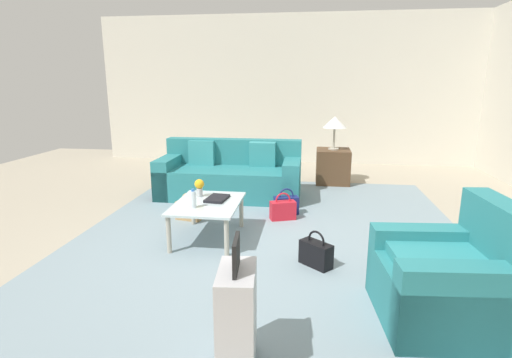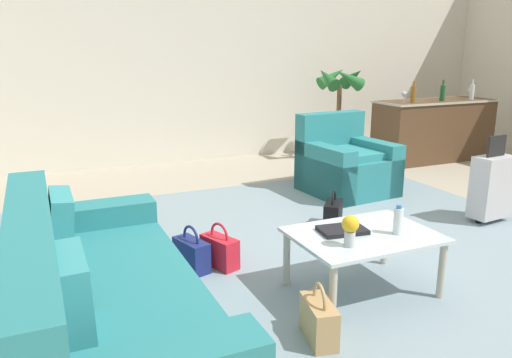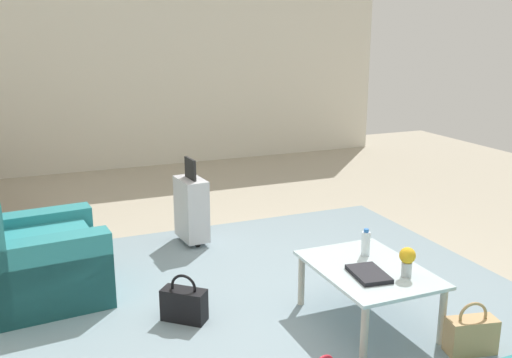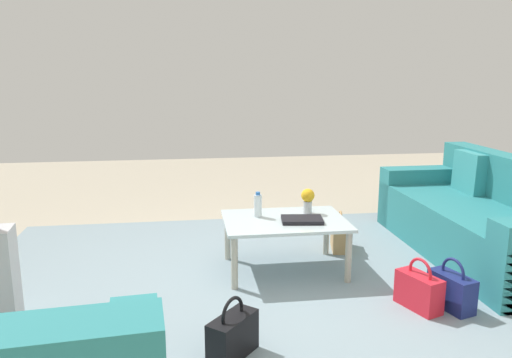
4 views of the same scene
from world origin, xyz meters
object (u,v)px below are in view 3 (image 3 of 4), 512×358
(coffee_table_book, at_px, (369,274))
(handbag_black, at_px, (184,304))
(suitcase_silver, at_px, (191,208))
(handbag_tan, at_px, (471,335))
(armchair, at_px, (32,263))
(water_bottle, at_px, (366,243))
(flower_vase, at_px, (407,259))
(coffee_table, at_px, (368,275))

(coffee_table_book, xyz_separation_m, handbag_black, (0.65, 1.11, -0.31))
(suitcase_silver, relative_size, handbag_black, 2.37)
(handbag_tan, bearing_deg, handbag_black, 55.07)
(armchair, relative_size, water_bottle, 4.82)
(suitcase_silver, bearing_deg, flower_vase, -159.05)
(suitcase_silver, relative_size, handbag_tan, 2.37)
(water_bottle, relative_size, flower_vase, 1.00)
(handbag_tan, bearing_deg, coffee_table_book, 46.20)
(water_bottle, distance_m, suitcase_silver, 1.98)
(flower_vase, xyz_separation_m, handbag_black, (0.75, 1.34, -0.42))
(water_bottle, relative_size, handbag_tan, 0.57)
(coffee_table, relative_size, suitcase_silver, 1.13)
(water_bottle, xyz_separation_m, coffee_table_book, (-0.32, 0.18, -0.08))
(handbag_black, bearing_deg, coffee_table_book, -120.28)
(armchair, relative_size, handbag_black, 2.75)
(flower_vase, xyz_separation_m, handbag_tan, (-0.37, -0.26, -0.42))
(water_bottle, distance_m, handbag_tan, 0.93)
(suitcase_silver, bearing_deg, coffee_table, -160.71)
(coffee_table, relative_size, handbag_tan, 2.68)
(suitcase_silver, bearing_deg, handbag_black, 161.63)
(coffee_table_book, bearing_deg, coffee_table, -26.62)
(coffee_table, height_order, suitcase_silver, suitcase_silver)
(coffee_table, distance_m, suitcase_silver, 2.12)
(coffee_table, height_order, handbag_tan, coffee_table)
(flower_vase, relative_size, handbag_black, 0.57)
(armchair, bearing_deg, flower_vase, -123.10)
(coffee_table_book, bearing_deg, handbag_tan, -126.73)
(armchair, distance_m, handbag_tan, 3.20)
(coffee_table_book, bearing_deg, handbag_black, 66.80)
(coffee_table_book, xyz_separation_m, flower_vase, (-0.10, -0.23, 0.11))
(handbag_black, bearing_deg, flower_vase, -119.17)
(flower_vase, distance_m, suitcase_silver, 2.38)
(coffee_table_book, xyz_separation_m, suitcase_silver, (2.12, 0.62, -0.08))
(armchair, bearing_deg, coffee_table_book, -124.05)
(handbag_tan, xyz_separation_m, handbag_black, (1.11, 1.60, 0.00))
(armchair, xyz_separation_m, flower_vase, (-1.51, -2.32, 0.25))
(water_bottle, bearing_deg, coffee_table_book, 150.64)
(coffee_table, bearing_deg, coffee_table_book, 146.31)
(water_bottle, relative_size, coffee_table_book, 0.65)
(coffee_table, xyz_separation_m, flower_vase, (-0.22, -0.15, 0.18))
(water_bottle, height_order, handbag_black, water_bottle)
(flower_vase, bearing_deg, coffee_table, 34.29)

